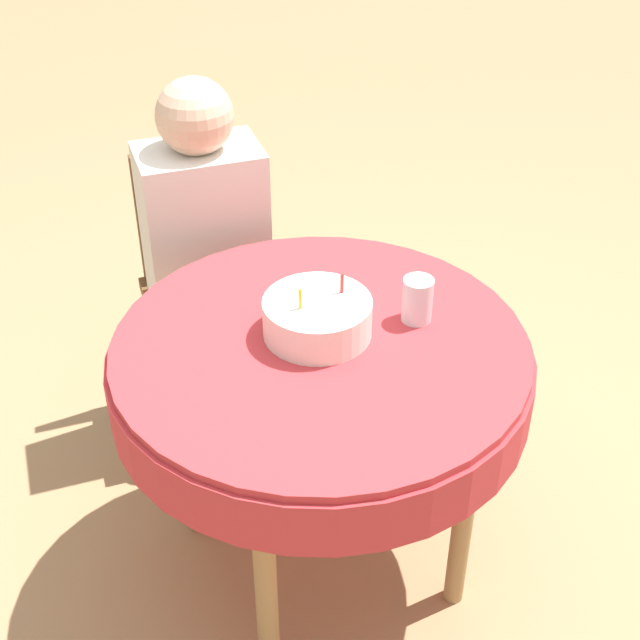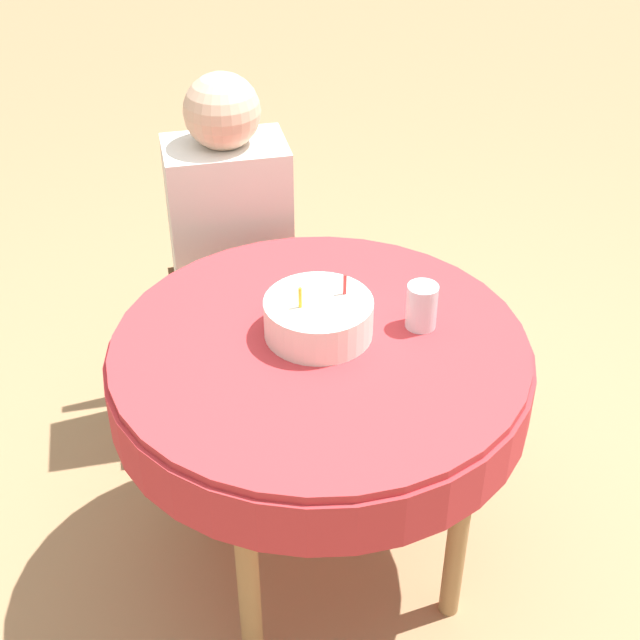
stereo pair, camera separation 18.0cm
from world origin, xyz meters
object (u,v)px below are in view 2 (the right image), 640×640
birthday_cake (318,317)px  drinking_glass (422,306)px  person (231,229)px  chair (231,276)px

birthday_cake → drinking_glass: size_ratio=2.29×
person → birthday_cake: (0.04, -0.62, 0.10)m
person → birthday_cake: size_ratio=4.59×
chair → birthday_cake: 0.77m
birthday_cake → drinking_glass: bearing=-12.2°
person → drinking_glass: bearing=-61.1°
chair → birthday_cake: birthday_cake is taller
person → birthday_cake: person is taller
chair → person: person is taller
person → birthday_cake: bearing=-79.2°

